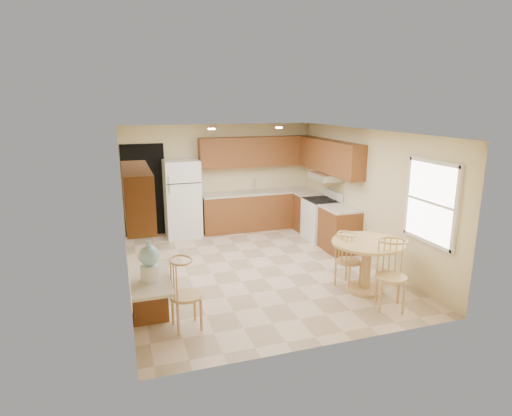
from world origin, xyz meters
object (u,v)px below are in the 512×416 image
object	(u,v)px
stove	(321,219)
chair_table_a	(351,256)
dining_table	(367,259)
refrigerator	(182,199)
water_crock	(149,262)
chair_table_b	(396,271)
chair_desk	(187,290)

from	to	relation	value
stove	chair_table_a	size ratio (longest dim) A/B	1.19
dining_table	refrigerator	bearing A→B (deg)	121.22
refrigerator	dining_table	world-z (taller)	refrigerator
refrigerator	chair_table_a	size ratio (longest dim) A/B	1.91
refrigerator	dining_table	size ratio (longest dim) A/B	1.54
water_crock	chair_table_a	bearing A→B (deg)	8.50
refrigerator	chair_table_b	size ratio (longest dim) A/B	1.69
chair_table_a	chair_table_b	world-z (taller)	chair_table_b
stove	chair_desk	xyz separation A→B (m)	(-3.47, -3.03, 0.13)
stove	dining_table	xyz separation A→B (m)	(-0.52, -2.66, 0.08)
dining_table	chair_table_a	size ratio (longest dim) A/B	1.24
refrigerator	dining_table	bearing A→B (deg)	-58.78
dining_table	chair_desk	xyz separation A→B (m)	(-2.95, -0.37, 0.05)
chair_table_a	water_crock	bearing A→B (deg)	-103.56
refrigerator	stove	world-z (taller)	refrigerator
chair_table_a	chair_desk	bearing A→B (deg)	-101.11
refrigerator	chair_desk	xyz separation A→B (m)	(-0.60, -4.25, -0.27)
chair_desk	water_crock	distance (m)	0.61
refrigerator	chair_table_b	bearing A→B (deg)	-63.07
dining_table	chair_table_b	size ratio (longest dim) A/B	1.09
dining_table	chair_desk	size ratio (longest dim) A/B	1.15
stove	chair_desk	world-z (taller)	stove
refrigerator	chair_table_b	xyz separation A→B (m)	(2.35, -4.63, -0.24)
chair_table_b	chair_desk	distance (m)	2.97
refrigerator	chair_desk	size ratio (longest dim) A/B	1.78
chair_desk	refrigerator	bearing A→B (deg)	166.20
chair_table_a	water_crock	world-z (taller)	water_crock
refrigerator	water_crock	distance (m)	4.33
chair_table_b	dining_table	bearing A→B (deg)	-65.55
dining_table	chair_table_a	bearing A→B (deg)	138.31
water_crock	stove	bearing A→B (deg)	37.17
dining_table	chair_desk	bearing A→B (deg)	-172.80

